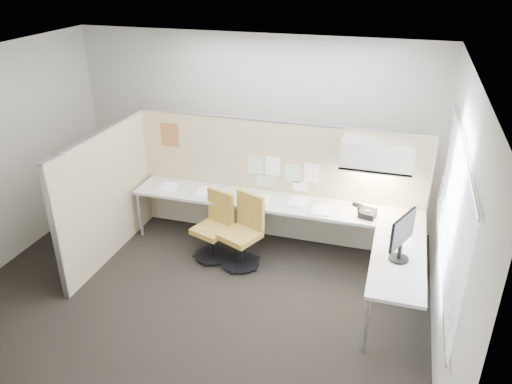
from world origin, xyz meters
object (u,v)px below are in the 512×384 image
(desk, at_px, (295,217))
(chair_left, at_px, (215,228))
(monitor, at_px, (402,235))
(chair_right, at_px, (243,233))
(phone, at_px, (367,213))

(desk, distance_m, chair_left, 1.09)
(chair_left, distance_m, monitor, 2.55)
(chair_left, height_order, monitor, monitor)
(desk, distance_m, chair_right, 0.72)
(desk, distance_m, phone, 0.96)
(desk, relative_size, chair_left, 4.33)
(phone, bearing_deg, chair_left, -155.68)
(desk, height_order, chair_left, chair_left)
(desk, xyz_separation_m, chair_right, (-0.61, -0.36, -0.15))
(desk, height_order, phone, phone)
(chair_right, relative_size, monitor, 1.74)
(chair_right, distance_m, phone, 1.63)
(phone, bearing_deg, chair_right, -150.81)
(chair_left, xyz_separation_m, phone, (1.97, 0.35, 0.35))
(desk, bearing_deg, chair_right, -149.18)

